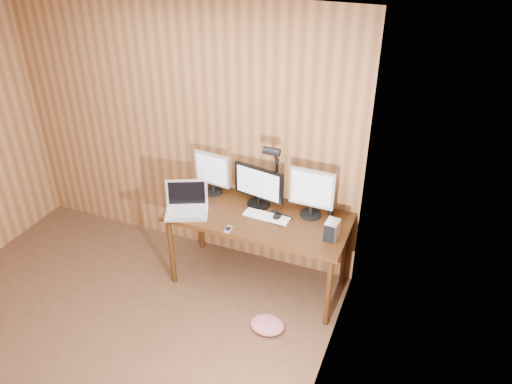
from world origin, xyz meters
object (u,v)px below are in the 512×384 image
Objects in this scene: speaker at (331,208)px; desk_lamp at (274,166)px; laptop at (187,204)px; monitor_left at (212,172)px; hard_drive at (332,230)px; phone at (228,229)px; desk at (261,223)px; mouse at (277,216)px; monitor_center at (259,186)px; keyboard at (267,216)px; monitor_right at (312,192)px.

desk_lamp reaches higher than speaker.
laptop is at bearing -160.64° from speaker.
desk_lamp is (0.59, 0.02, 0.18)m from monitor_left.
desk_lamp reaches higher than hard_drive.
desk is at bearing 63.20° from phone.
speaker is at bearing 18.17° from desk.
laptop reaches higher than mouse.
monitor_center is 1.07× the size of laptop.
monitor_left is 0.99× the size of keyboard.
desk_lamp is (0.12, 0.06, 0.20)m from monitor_center.
desk is at bearing -168.45° from mouse.
desk is at bearing -46.87° from monitor_center.
hard_drive is at bearing -4.82° from keyboard.
mouse is at bearing -8.21° from monitor_left.
speaker is at bearing 18.81° from monitor_center.
monitor_left is at bearing 123.52° from phone.
desk_lamp is (-0.02, 0.23, 0.38)m from keyboard.
keyboard reaches higher than phone.
speaker reaches higher than mouse.
phone is 0.68m from desk_lamp.
hard_drive is (0.74, -0.25, -0.12)m from monitor_center.
phone is at bearing -139.41° from monitor_right.
monitor_center is at bearing 74.49° from phone.
laptop is 4.00× the size of mouse.
monitor_left is 0.90× the size of laptop.
desk is 3.30× the size of monitor_center.
mouse is 1.15× the size of phone.
mouse reaches higher than keyboard.
mouse is 0.48m from speaker.
monitor_left reaches higher than speaker.
desk_lamp reaches higher than mouse.
monitor_center is at bearing -171.24° from speaker.
phone is (-0.09, -0.46, -0.19)m from monitor_center.
mouse is at bearing 172.92° from hard_drive.
monitor_left reaches higher than desk.
monitor_left is 0.76m from mouse.
phone reaches higher than desk.
mouse is at bearing -76.59° from desk_lamp.
monitor_left reaches higher than phone.
laptop is 0.81m from mouse.
monitor_left is at bearing 165.72° from desk.
phone is (-0.83, -0.21, -0.07)m from hard_drive.
speaker reaches higher than phone.
monitor_center is 3.01× the size of hard_drive.
monitor_center is at bearing 5.79° from laptop.
keyboard is at bearing -152.73° from speaker.
keyboard is (0.08, -0.07, 0.13)m from desk.
monitor_right is at bearing 29.97° from keyboard.
keyboard is 3.24× the size of speaker.
hard_drive reaches higher than keyboard.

